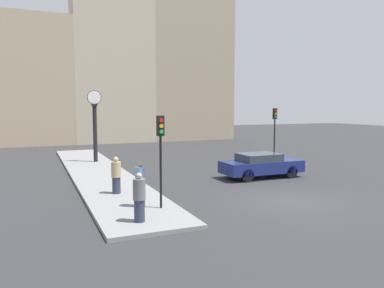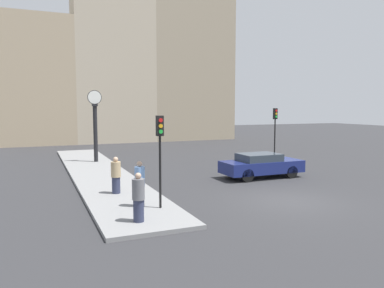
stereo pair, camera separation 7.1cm
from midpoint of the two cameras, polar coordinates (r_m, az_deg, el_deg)
ground_plane at (r=16.49m, az=14.51°, el=-8.40°), size 120.00×120.00×0.00m
sidewalk_corner at (r=23.10m, az=-14.09°, el=-4.20°), size 3.23×23.72×0.15m
building_row at (r=44.55m, az=-9.54°, el=11.61°), size 26.38×5.00×19.55m
sedan_car at (r=21.38m, az=10.59°, el=-3.15°), size 4.61×1.83×1.37m
traffic_light_near at (r=13.98m, az=-4.76°, el=0.32°), size 0.26×0.24×3.49m
traffic_light_far at (r=26.93m, az=12.62°, el=2.99°), size 0.26×0.24×3.88m
street_clock at (r=26.89m, az=-14.46°, el=2.80°), size 0.97×0.36×4.97m
pedestrian_grey_jacket at (r=12.63m, az=-8.00°, el=-8.11°), size 0.42×0.42×1.65m
pedestrian_tan_coat at (r=16.88m, az=-11.40°, el=-4.73°), size 0.43×0.43×1.63m
pedestrian_blue_stripe at (r=14.51m, az=-7.82°, el=-6.07°), size 0.39×0.39×1.75m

